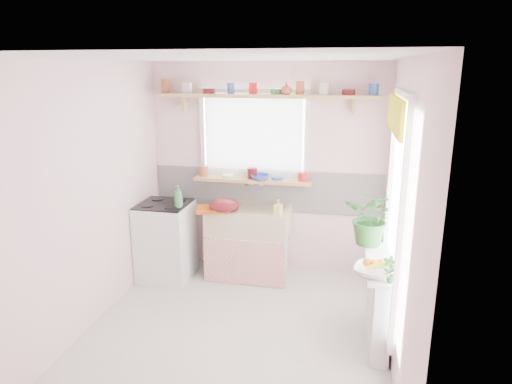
# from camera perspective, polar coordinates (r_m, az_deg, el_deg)

# --- Properties ---
(room) EXTENTS (3.20, 3.20, 3.20)m
(room) POSITION_cam_1_polar(r_m,az_deg,el_deg) (4.64, 7.69, 2.02)
(room) COLOR beige
(room) RESTS_ON ground
(sink_unit) EXTENTS (0.95, 0.65, 1.11)m
(sink_unit) POSITION_cam_1_polar(r_m,az_deg,el_deg) (5.45, -0.87, -6.19)
(sink_unit) COLOR white
(sink_unit) RESTS_ON ground
(cooker) EXTENTS (0.58, 0.58, 0.93)m
(cooker) POSITION_cam_1_polar(r_m,az_deg,el_deg) (5.50, -11.20, -5.96)
(cooker) COLOR white
(cooker) RESTS_ON ground
(radiator_ledge) EXTENTS (0.22, 0.95, 0.78)m
(radiator_ledge) POSITION_cam_1_polar(r_m,az_deg,el_deg) (4.36, 15.13, -12.96)
(radiator_ledge) COLOR white
(radiator_ledge) RESTS_ON ground
(windowsill) EXTENTS (1.40, 0.22, 0.04)m
(windowsill) POSITION_cam_1_polar(r_m,az_deg,el_deg) (5.41, -0.47, 1.52)
(windowsill) COLOR #D8B56E
(windowsill) RESTS_ON room
(pine_shelf) EXTENTS (2.52, 0.24, 0.04)m
(pine_shelf) POSITION_cam_1_polar(r_m,az_deg,el_deg) (5.22, 1.13, 11.92)
(pine_shelf) COLOR #D8B56E
(pine_shelf) RESTS_ON room
(shelf_crockery) EXTENTS (2.47, 0.11, 0.12)m
(shelf_crockery) POSITION_cam_1_polar(r_m,az_deg,el_deg) (5.23, 0.87, 12.74)
(shelf_crockery) COLOR #A55133
(shelf_crockery) RESTS_ON pine_shelf
(sill_crockery) EXTENTS (1.35, 0.11, 0.12)m
(sill_crockery) POSITION_cam_1_polar(r_m,az_deg,el_deg) (5.39, -0.47, 2.31)
(sill_crockery) COLOR #A55133
(sill_crockery) RESTS_ON windowsill
(dish_tray) EXTENTS (0.43, 0.37, 0.04)m
(dish_tray) POSITION_cam_1_polar(r_m,az_deg,el_deg) (5.22, -5.38, -2.15)
(dish_tray) COLOR #D15312
(dish_tray) RESTS_ON sink_unit
(colander) EXTENTS (0.45, 0.45, 0.15)m
(colander) POSITION_cam_1_polar(r_m,az_deg,el_deg) (5.17, -3.99, -1.62)
(colander) COLOR #5E1018
(colander) RESTS_ON sink_unit
(jade_plant) EXTENTS (0.62, 0.59, 0.55)m
(jade_plant) POSITION_cam_1_polar(r_m,az_deg,el_deg) (4.47, 14.33, -3.12)
(jade_plant) COLOR #2D6729
(jade_plant) RESTS_ON radiator_ledge
(fruit_bowl) EXTENTS (0.37, 0.37, 0.08)m
(fruit_bowl) POSITION_cam_1_polar(r_m,az_deg,el_deg) (3.91, 14.46, -9.53)
(fruit_bowl) COLOR silver
(fruit_bowl) RESTS_ON radiator_ledge
(herb_pot) EXTENTS (0.13, 0.10, 0.22)m
(herb_pot) POSITION_cam_1_polar(r_m,az_deg,el_deg) (3.79, 16.42, -9.28)
(herb_pot) COLOR #2A692C
(herb_pot) RESTS_ON radiator_ledge
(soap_bottle_sink) EXTENTS (0.10, 0.10, 0.18)m
(soap_bottle_sink) POSITION_cam_1_polar(r_m,az_deg,el_deg) (5.03, 2.79, -1.92)
(soap_bottle_sink) COLOR #EEE16A
(soap_bottle_sink) RESTS_ON sink_unit
(sill_cup) EXTENTS (0.16, 0.16, 0.11)m
(sill_cup) POSITION_cam_1_polar(r_m,az_deg,el_deg) (5.46, -0.68, 2.42)
(sill_cup) COLOR silver
(sill_cup) RESTS_ON windowsill
(sill_bowl) EXTENTS (0.28, 0.28, 0.07)m
(sill_bowl) POSITION_cam_1_polar(r_m,az_deg,el_deg) (5.32, 0.50, 1.88)
(sill_bowl) COLOR #374BB5
(sill_bowl) RESTS_ON windowsill
(shelf_vase) EXTENTS (0.13, 0.13, 0.13)m
(shelf_vase) POSITION_cam_1_polar(r_m,az_deg,el_deg) (5.12, 3.80, 12.79)
(shelf_vase) COLOR #9E4330
(shelf_vase) RESTS_ON pine_shelf
(cooker_bottle) EXTENTS (0.12, 0.12, 0.25)m
(cooker_bottle) POSITION_cam_1_polar(r_m,az_deg,el_deg) (5.16, -9.68, -0.53)
(cooker_bottle) COLOR #458A4C
(cooker_bottle) RESTS_ON cooker
(fruit) EXTENTS (0.20, 0.14, 0.10)m
(fruit) POSITION_cam_1_polar(r_m,az_deg,el_deg) (3.89, 14.60, -8.68)
(fruit) COLOR orange
(fruit) RESTS_ON fruit_bowl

